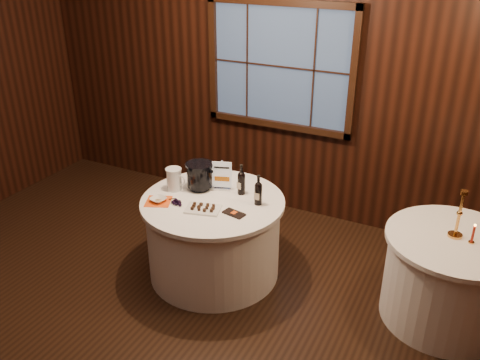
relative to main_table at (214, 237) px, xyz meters
The scene contains 16 objects.
ground 1.07m from the main_table, 90.00° to the right, with size 6.00×6.00×0.00m, color black.
back_wall 1.88m from the main_table, 90.00° to the left, with size 6.00×0.10×3.00m.
main_table is the anchor object (origin of this frame).
side_table 2.02m from the main_table, ahead, with size 1.08×1.08×0.77m.
sign_stand 0.53m from the main_table, 96.60° to the left, with size 0.17×0.13×0.29m.
port_bottle_left 0.58m from the main_table, 51.55° to the left, with size 0.07×0.08×0.29m.
port_bottle_right 0.65m from the main_table, 15.49° to the left, with size 0.07×0.07×0.28m.
ice_bucket 0.58m from the main_table, 146.91° to the left, with size 0.25×0.25×0.25m.
chocolate_plate 0.45m from the main_table, 84.61° to the right, with size 0.33×0.27×0.04m.
chocolate_box 0.51m from the main_table, 26.68° to the right, with size 0.19×0.09×0.02m, color black.
grape_bunch 0.51m from the main_table, 139.83° to the right, with size 0.19×0.11×0.04m.
glass_pitcher 0.64m from the main_table, behind, with size 0.19×0.15×0.21m.
orange_napkin 0.61m from the main_table, 149.15° to the right, with size 0.22×0.22×0.00m, color #ED5214.
cracker_bowl 0.62m from the main_table, 149.15° to the right, with size 0.14×0.14×0.03m, color white.
brass_candlestick 2.07m from the main_table, ahead, with size 0.11×0.11×0.40m.
red_candle 2.17m from the main_table, ahead, with size 0.04×0.04×0.17m.
Camera 1 is at (2.00, -2.43, 2.88)m, focal length 38.00 mm.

